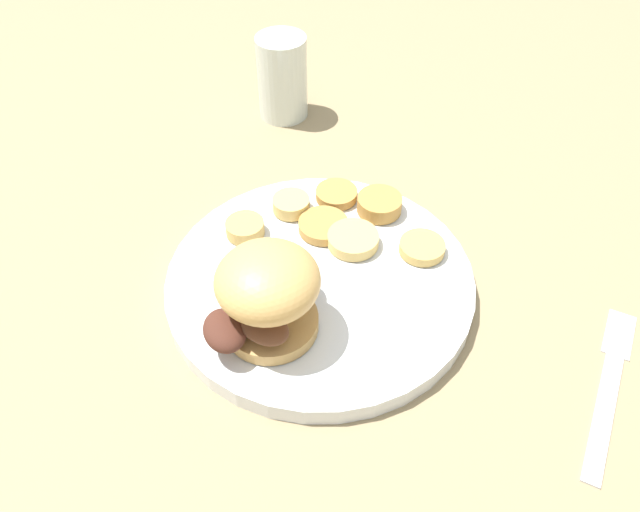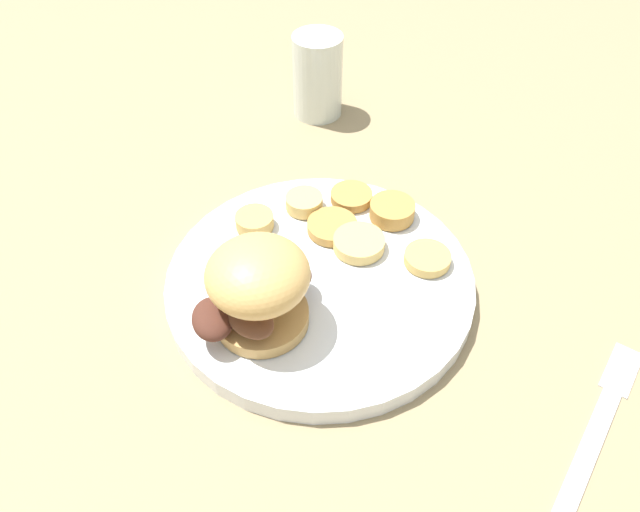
% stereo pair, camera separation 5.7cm
% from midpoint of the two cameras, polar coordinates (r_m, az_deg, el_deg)
% --- Properties ---
extents(ground_plane, '(4.00, 4.00, 0.00)m').
position_cam_midpoint_polar(ground_plane, '(0.60, -2.70, -3.16)').
color(ground_plane, '#937F5B').
extents(dinner_plate, '(0.29, 0.29, 0.02)m').
position_cam_midpoint_polar(dinner_plate, '(0.60, -2.74, -2.43)').
color(dinner_plate, white).
rests_on(dinner_plate, ground_plane).
extents(sandwich, '(0.09, 0.12, 0.09)m').
position_cam_midpoint_polar(sandwich, '(0.52, -8.09, -3.58)').
color(sandwich, tan).
rests_on(sandwich, dinner_plate).
extents(potato_round_0, '(0.04, 0.04, 0.01)m').
position_cam_midpoint_polar(potato_round_0, '(0.63, -9.46, 2.42)').
color(potato_round_0, tan).
rests_on(potato_round_0, dinner_plate).
extents(potato_round_1, '(0.05, 0.05, 0.02)m').
position_cam_midpoint_polar(potato_round_1, '(0.65, 2.96, 4.64)').
color(potato_round_1, '#BC8942').
rests_on(potato_round_1, dinner_plate).
extents(potato_round_2, '(0.05, 0.05, 0.01)m').
position_cam_midpoint_polar(potato_round_2, '(0.63, -2.28, 2.66)').
color(potato_round_2, '#BC8942').
rests_on(potato_round_2, dinner_plate).
extents(potato_round_3, '(0.05, 0.05, 0.01)m').
position_cam_midpoint_polar(potato_round_3, '(0.61, 0.39, 1.40)').
color(potato_round_3, '#DBB766').
rests_on(potato_round_3, dinner_plate).
extents(potato_round_4, '(0.04, 0.04, 0.01)m').
position_cam_midpoint_polar(potato_round_4, '(0.61, 6.70, 0.66)').
color(potato_round_4, tan).
rests_on(potato_round_4, dinner_plate).
extents(potato_round_5, '(0.04, 0.04, 0.01)m').
position_cam_midpoint_polar(potato_round_5, '(0.67, -0.94, 5.56)').
color(potato_round_5, '#BC8942').
rests_on(potato_round_5, dinner_plate).
extents(potato_round_6, '(0.04, 0.04, 0.01)m').
position_cam_midpoint_polar(potato_round_6, '(0.65, -5.17, 4.61)').
color(potato_round_6, '#DBB766').
rests_on(potato_round_6, dinner_plate).
extents(fork, '(0.12, 0.16, 0.00)m').
position_cam_midpoint_polar(fork, '(0.58, 22.39, -11.11)').
color(fork, silver).
rests_on(fork, ground_plane).
extents(drinking_glass, '(0.06, 0.06, 0.11)m').
position_cam_midpoint_polar(drinking_glass, '(0.81, -5.55, 15.87)').
color(drinking_glass, silver).
rests_on(drinking_glass, ground_plane).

